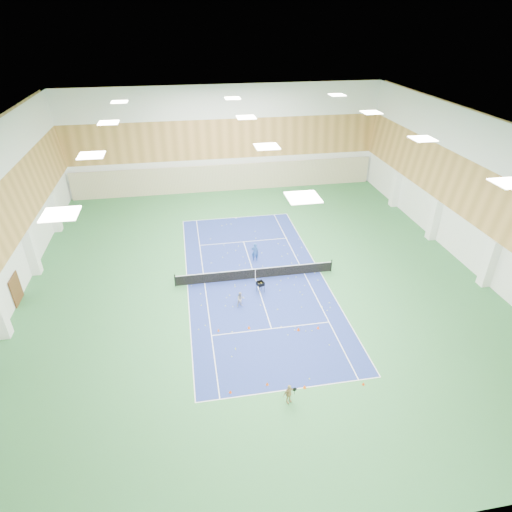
# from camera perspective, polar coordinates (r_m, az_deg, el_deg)

# --- Properties ---
(ground) EXTENTS (40.00, 40.00, 0.00)m
(ground) POSITION_cam_1_polar(r_m,az_deg,el_deg) (34.78, -0.09, -3.02)
(ground) COLOR #2F6E3A
(ground) RESTS_ON ground
(room_shell) EXTENTS (36.00, 40.00, 12.00)m
(room_shell) POSITION_cam_1_polar(r_m,az_deg,el_deg) (31.90, -0.09, 6.04)
(room_shell) COLOR white
(room_shell) RESTS_ON ground
(wood_cladding) EXTENTS (36.00, 40.00, 8.00)m
(wood_cladding) POSITION_cam_1_polar(r_m,az_deg,el_deg) (31.13, -0.10, 9.40)
(wood_cladding) COLOR #BE8946
(wood_cladding) RESTS_ON room_shell
(ceiling_light_grid) EXTENTS (21.40, 25.40, 0.06)m
(ceiling_light_grid) POSITION_cam_1_polar(r_m,az_deg,el_deg) (29.97, -0.10, 16.43)
(ceiling_light_grid) COLOR white
(ceiling_light_grid) RESTS_ON room_shell
(court_surface) EXTENTS (10.97, 23.77, 0.01)m
(court_surface) POSITION_cam_1_polar(r_m,az_deg,el_deg) (34.78, -0.09, -3.01)
(court_surface) COLOR navy
(court_surface) RESTS_ON ground
(tennis_balls_scatter) EXTENTS (10.57, 22.77, 0.07)m
(tennis_balls_scatter) POSITION_cam_1_polar(r_m,az_deg,el_deg) (34.75, -0.09, -2.96)
(tennis_balls_scatter) COLOR #E3F129
(tennis_balls_scatter) RESTS_ON ground
(tennis_net) EXTENTS (12.80, 0.10, 1.10)m
(tennis_net) POSITION_cam_1_polar(r_m,az_deg,el_deg) (34.48, -0.09, -2.25)
(tennis_net) COLOR black
(tennis_net) RESTS_ON ground
(back_curtain) EXTENTS (35.40, 0.16, 3.20)m
(back_curtain) POSITION_cam_1_polar(r_m,az_deg,el_deg) (51.71, -3.94, 10.37)
(back_curtain) COLOR #C6B793
(back_curtain) RESTS_ON ground
(door_left_b) EXTENTS (0.08, 1.80, 2.20)m
(door_left_b) POSITION_cam_1_polar(r_m,az_deg,el_deg) (36.19, -29.35, -3.88)
(door_left_b) COLOR #593319
(door_left_b) RESTS_ON ground
(coach) EXTENTS (0.68, 0.52, 1.69)m
(coach) POSITION_cam_1_polar(r_m,az_deg,el_deg) (36.82, -0.14, 0.56)
(coach) COLOR #204896
(coach) RESTS_ON ground
(child_court) EXTENTS (0.68, 0.58, 1.21)m
(child_court) POSITION_cam_1_polar(r_m,az_deg,el_deg) (31.41, -2.07, -5.79)
(child_court) COLOR #97969F
(child_court) RESTS_ON ground
(child_apron) EXTENTS (0.80, 0.57, 1.27)m
(child_apron) POSITION_cam_1_polar(r_m,az_deg,el_deg) (24.80, 4.39, -17.84)
(child_apron) COLOR tan
(child_apron) RESTS_ON ground
(ball_cart) EXTENTS (0.69, 0.69, 0.93)m
(ball_cart) POSITION_cam_1_polar(r_m,az_deg,el_deg) (32.95, 0.58, -4.14)
(ball_cart) COLOR black
(ball_cart) RESTS_ON ground
(cone_svc_a) EXTENTS (0.18, 0.18, 0.20)m
(cone_svc_a) POSITION_cam_1_polar(r_m,az_deg,el_deg) (29.56, -5.04, -9.81)
(cone_svc_a) COLOR #EF590C
(cone_svc_a) RESTS_ON ground
(cone_svc_b) EXTENTS (0.21, 0.21, 0.23)m
(cone_svc_b) POSITION_cam_1_polar(r_m,az_deg,el_deg) (29.66, -0.94, -9.46)
(cone_svc_b) COLOR #FF580D
(cone_svc_b) RESTS_ON ground
(cone_svc_c) EXTENTS (0.23, 0.23, 0.25)m
(cone_svc_c) POSITION_cam_1_polar(r_m,az_deg,el_deg) (29.63, 5.69, -9.66)
(cone_svc_c) COLOR #EE4B0C
(cone_svc_c) RESTS_ON ground
(cone_svc_d) EXTENTS (0.20, 0.20, 0.22)m
(cone_svc_d) POSITION_cam_1_polar(r_m,az_deg,el_deg) (29.95, 8.29, -9.39)
(cone_svc_d) COLOR #F7450D
(cone_svc_d) RESTS_ON ground
(cone_base_a) EXTENTS (0.18, 0.18, 0.20)m
(cone_base_a) POSITION_cam_1_polar(r_m,az_deg,el_deg) (25.60, -3.45, -17.59)
(cone_base_a) COLOR #FF4C0D
(cone_base_a) RESTS_ON ground
(cone_base_b) EXTENTS (0.19, 0.19, 0.21)m
(cone_base_b) POSITION_cam_1_polar(r_m,az_deg,el_deg) (25.96, 1.52, -16.64)
(cone_base_b) COLOR #EC5B0C
(cone_base_b) RESTS_ON ground
(cone_base_c) EXTENTS (0.20, 0.20, 0.22)m
(cone_base_c) POSITION_cam_1_polar(r_m,az_deg,el_deg) (25.95, 6.51, -16.90)
(cone_base_c) COLOR #FF560D
(cone_base_c) RESTS_ON ground
(cone_base_d) EXTENTS (0.17, 0.17, 0.19)m
(cone_base_d) POSITION_cam_1_polar(r_m,az_deg,el_deg) (26.72, 14.15, -16.16)
(cone_base_d) COLOR #DD3D0B
(cone_base_d) RESTS_ON ground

